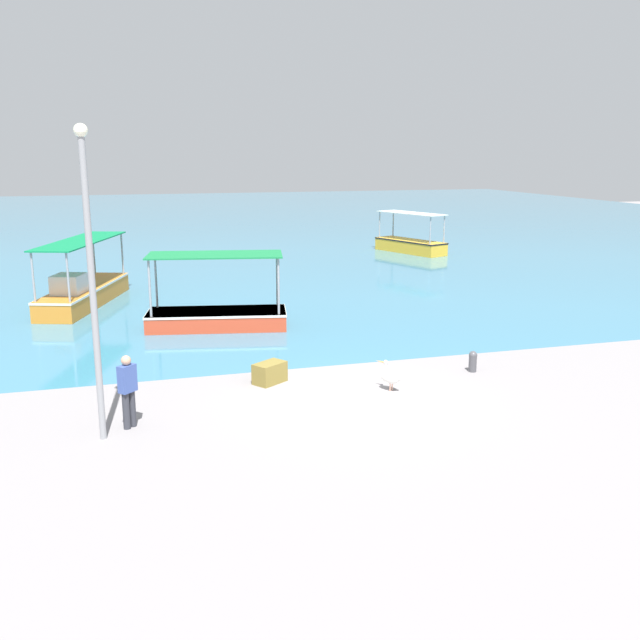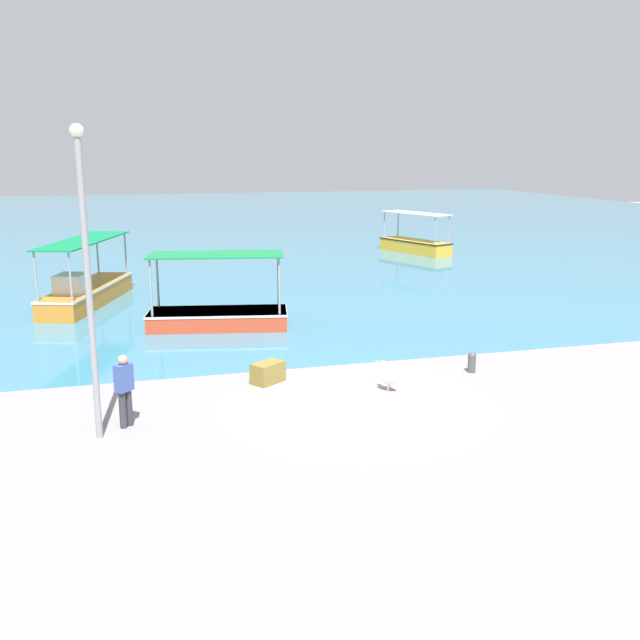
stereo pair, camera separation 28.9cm
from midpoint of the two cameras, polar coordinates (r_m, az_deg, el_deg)
name	(u,v)px [view 1 (the left image)]	position (r m, az deg, el deg)	size (l,w,h in m)	color
ground	(356,400)	(17.99, 2.42, -6.42)	(120.00, 120.00, 0.00)	gray
harbor_water	(180,223)	(64.57, -11.25, 7.66)	(110.00, 90.00, 0.00)	teal
fishing_boat_far_left	(83,291)	(30.34, -18.69, 2.22)	(3.62, 6.90, 2.63)	orange
fishing_boat_outer	(217,314)	(25.41, -8.57, 0.50)	(5.13, 2.75, 2.62)	#CD4226
fishing_boat_center	(410,244)	(44.52, 7.06, 6.07)	(3.15, 5.16, 2.44)	gold
pelican	(390,377)	(18.64, 5.20, -4.55)	(0.57, 0.71, 0.80)	#E0997A
lamp_post	(91,271)	(15.46, -18.35, 3.72)	(0.28, 0.28, 6.62)	gray
mooring_bollard	(473,361)	(20.58, 11.73, -3.21)	(0.23, 0.23, 0.60)	#47474C
fisherman_standing	(128,389)	(16.57, -15.60, -5.36)	(0.44, 0.43, 1.69)	#32343D
cargo_crate	(270,373)	(19.26, -4.47, -4.23)	(0.87, 0.53, 0.56)	olive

